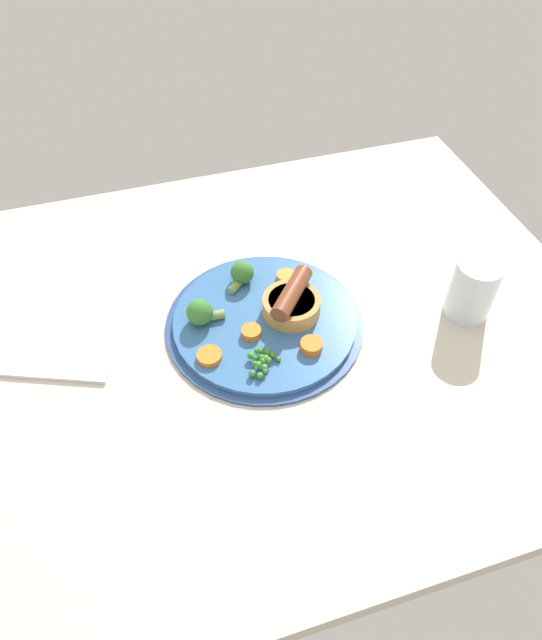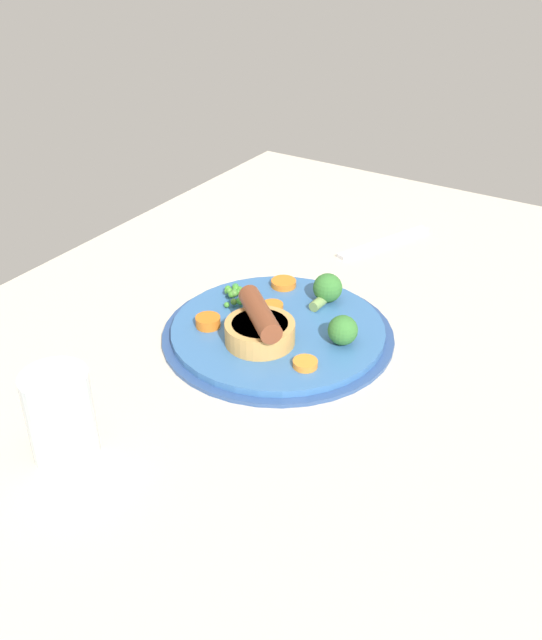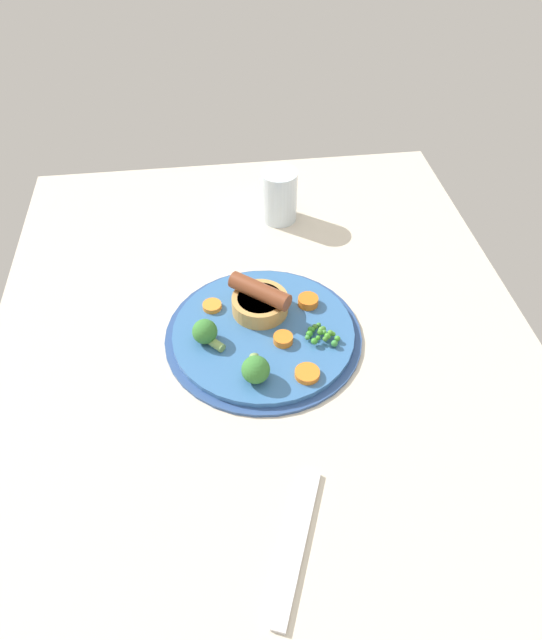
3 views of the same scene
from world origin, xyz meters
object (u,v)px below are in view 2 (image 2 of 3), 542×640
(sausage_pudding, at_px, (260,327))
(fork, at_px, (384,243))
(dinner_plate, at_px, (277,332))
(carrot_slice_3, at_px, (284,283))
(broccoli_floret_near, at_px, (342,330))
(carrot_slice_1, at_px, (208,322))
(broccoli_floret_far, at_px, (327,289))
(drinking_glass, at_px, (61,416))
(carrot_slice_2, at_px, (305,364))
(carrot_slice_0, at_px, (272,308))
(pea_pile, at_px, (238,294))

(sausage_pudding, xyz_separation_m, fork, (-0.36, 0.00, -0.03))
(dinner_plate, height_order, carrot_slice_3, carrot_slice_3)
(sausage_pudding, xyz_separation_m, broccoli_floret_near, (-0.05, 0.08, -0.00))
(carrot_slice_3, bearing_deg, carrot_slice_1, -10.43)
(broccoli_floret_far, bearing_deg, carrot_slice_1, 146.91)
(carrot_slice_3, distance_m, drinking_glass, 0.39)
(carrot_slice_2, bearing_deg, broccoli_floret_near, 169.97)
(sausage_pudding, distance_m, carrot_slice_3, 0.14)
(carrot_slice_2, bearing_deg, drinking_glass, -29.59)
(carrot_slice_3, xyz_separation_m, fork, (-0.22, 0.05, -0.02))
(broccoli_floret_near, height_order, carrot_slice_0, broccoli_floret_near)
(broccoli_floret_far, bearing_deg, fork, 7.34)
(pea_pile, distance_m, broccoli_floret_near, 0.16)
(broccoli_floret_near, bearing_deg, carrot_slice_3, -164.17)
(sausage_pudding, distance_m, broccoli_floret_far, 0.13)
(broccoli_floret_near, xyz_separation_m, carrot_slice_1, (0.06, -0.16, -0.01))
(fork, bearing_deg, broccoli_floret_near, 37.09)
(broccoli_floret_far, bearing_deg, pea_pile, 123.48)
(carrot_slice_1, distance_m, carrot_slice_2, 0.15)
(carrot_slice_0, bearing_deg, carrot_slice_1, -34.05)
(carrot_slice_0, bearing_deg, carrot_slice_3, -160.46)
(sausage_pudding, distance_m, carrot_slice_1, 0.08)
(pea_pile, distance_m, carrot_slice_3, 0.07)
(pea_pile, bearing_deg, carrot_slice_2, 61.05)
(broccoli_floret_far, height_order, carrot_slice_3, broccoli_floret_far)
(carrot_slice_1, relative_size, drinking_glass, 0.33)
(carrot_slice_3, height_order, drinking_glass, drinking_glass)
(fork, bearing_deg, sausage_pudding, 21.79)
(carrot_slice_0, height_order, carrot_slice_3, carrot_slice_0)
(carrot_slice_1, xyz_separation_m, fork, (-0.36, 0.07, -0.02))
(broccoli_floret_near, distance_m, broccoli_floret_far, 0.10)
(sausage_pudding, bearing_deg, carrot_slice_3, 150.49)
(broccoli_floret_near, height_order, drinking_glass, drinking_glass)
(carrot_slice_0, height_order, carrot_slice_2, carrot_slice_0)
(carrot_slice_3, relative_size, fork, 0.19)
(sausage_pudding, xyz_separation_m, carrot_slice_0, (-0.07, -0.03, -0.01))
(carrot_slice_0, bearing_deg, carrot_slice_2, 49.35)
(pea_pile, xyz_separation_m, carrot_slice_3, (-0.07, 0.03, -0.00))
(pea_pile, xyz_separation_m, fork, (-0.29, 0.08, -0.02))
(sausage_pudding, bearing_deg, fork, 130.38)
(carrot_slice_1, bearing_deg, carrot_slice_0, 145.95)
(dinner_plate, relative_size, broccoli_floret_far, 5.30)
(carrot_slice_1, relative_size, carrot_slice_3, 0.91)
(broccoli_floret_near, distance_m, carrot_slice_1, 0.17)
(sausage_pudding, distance_m, carrot_slice_0, 0.07)
(drinking_glass, bearing_deg, broccoli_floret_far, 167.53)
(dinner_plate, relative_size, carrot_slice_3, 8.46)
(dinner_plate, height_order, sausage_pudding, sausage_pudding)
(dinner_plate, bearing_deg, drinking_glass, -11.97)
(carrot_slice_1, bearing_deg, fork, 168.27)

